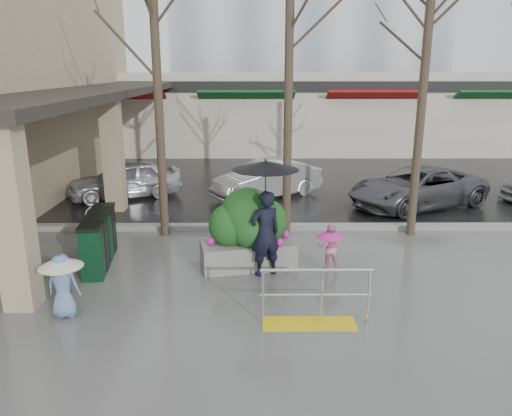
{
  "coord_description": "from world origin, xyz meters",
  "views": [
    {
      "loc": [
        0.35,
        -8.92,
        4.26
      ],
      "look_at": [
        0.39,
        1.57,
        1.3
      ],
      "focal_mm": 35.0,
      "sensor_mm": 36.0,
      "label": 1
    }
  ],
  "objects_px": {
    "child_blue": "(62,278)",
    "planter": "(248,229)",
    "tree_west": "(155,32)",
    "car_a": "(125,179)",
    "handrail": "(313,304)",
    "news_boxes": "(99,240)",
    "child_pink": "(330,244)",
    "car_c": "(417,187)",
    "car_b": "(267,179)",
    "tree_mideast": "(427,42)",
    "tree_midwest": "(290,25)",
    "woman": "(265,208)"
  },
  "relations": [
    {
      "from": "child_blue",
      "to": "planter",
      "type": "relative_size",
      "value": 0.53
    },
    {
      "from": "tree_west",
      "to": "car_a",
      "type": "distance_m",
      "value": 6.26
    },
    {
      "from": "handrail",
      "to": "news_boxes",
      "type": "bearing_deg",
      "value": 148.29
    },
    {
      "from": "child_pink",
      "to": "planter",
      "type": "xyz_separation_m",
      "value": [
        -1.77,
        0.25,
        0.26
      ]
    },
    {
      "from": "tree_west",
      "to": "car_c",
      "type": "bearing_deg",
      "value": 20.1
    },
    {
      "from": "planter",
      "to": "car_b",
      "type": "distance_m",
      "value": 6.11
    },
    {
      "from": "tree_mideast",
      "to": "car_c",
      "type": "bearing_deg",
      "value": 70.0
    },
    {
      "from": "planter",
      "to": "tree_mideast",
      "type": "bearing_deg",
      "value": 26.36
    },
    {
      "from": "child_blue",
      "to": "news_boxes",
      "type": "height_order",
      "value": "child_blue"
    },
    {
      "from": "handrail",
      "to": "tree_mideast",
      "type": "bearing_deg",
      "value": 56.81
    },
    {
      "from": "tree_midwest",
      "to": "woman",
      "type": "bearing_deg",
      "value": -103.04
    },
    {
      "from": "handrail",
      "to": "tree_west",
      "type": "relative_size",
      "value": 0.28
    },
    {
      "from": "tree_mideast",
      "to": "woman",
      "type": "distance_m",
      "value": 5.82
    },
    {
      "from": "tree_west",
      "to": "child_pink",
      "type": "bearing_deg",
      "value": -30.76
    },
    {
      "from": "child_blue",
      "to": "news_boxes",
      "type": "xyz_separation_m",
      "value": [
        -0.1,
        2.43,
        -0.14
      ]
    },
    {
      "from": "child_blue",
      "to": "tree_west",
      "type": "bearing_deg",
      "value": -100.45
    },
    {
      "from": "car_b",
      "to": "news_boxes",
      "type": "bearing_deg",
      "value": -67.32
    },
    {
      "from": "child_pink",
      "to": "child_blue",
      "type": "distance_m",
      "value": 5.42
    },
    {
      "from": "woman",
      "to": "child_pink",
      "type": "xyz_separation_m",
      "value": [
        1.4,
        0.28,
        -0.89
      ]
    },
    {
      "from": "tree_midwest",
      "to": "planter",
      "type": "bearing_deg",
      "value": -114.8
    },
    {
      "from": "planter",
      "to": "car_a",
      "type": "bearing_deg",
      "value": 124.91
    },
    {
      "from": "tree_west",
      "to": "tree_mideast",
      "type": "xyz_separation_m",
      "value": [
        6.5,
        0.0,
        -0.22
      ]
    },
    {
      "from": "car_b",
      "to": "woman",
      "type": "bearing_deg",
      "value": -36.18
    },
    {
      "from": "news_boxes",
      "to": "car_c",
      "type": "relative_size",
      "value": 0.47
    },
    {
      "from": "handrail",
      "to": "news_boxes",
      "type": "relative_size",
      "value": 0.9
    },
    {
      "from": "handrail",
      "to": "child_pink",
      "type": "distance_m",
      "value": 2.51
    },
    {
      "from": "planter",
      "to": "news_boxes",
      "type": "distance_m",
      "value": 3.33
    },
    {
      "from": "child_blue",
      "to": "woman",
      "type": "bearing_deg",
      "value": -150.89
    },
    {
      "from": "child_pink",
      "to": "child_blue",
      "type": "relative_size",
      "value": 0.88
    },
    {
      "from": "tree_midwest",
      "to": "tree_mideast",
      "type": "bearing_deg",
      "value": -0.0
    },
    {
      "from": "child_blue",
      "to": "planter",
      "type": "height_order",
      "value": "planter"
    },
    {
      "from": "planter",
      "to": "child_pink",
      "type": "bearing_deg",
      "value": -8.14
    },
    {
      "from": "woman",
      "to": "child_pink",
      "type": "height_order",
      "value": "woman"
    },
    {
      "from": "child_blue",
      "to": "car_c",
      "type": "bearing_deg",
      "value": -137.51
    },
    {
      "from": "car_a",
      "to": "car_c",
      "type": "relative_size",
      "value": 0.82
    },
    {
      "from": "woman",
      "to": "child_blue",
      "type": "height_order",
      "value": "woman"
    },
    {
      "from": "child_pink",
      "to": "woman",
      "type": "bearing_deg",
      "value": 18.75
    },
    {
      "from": "child_blue",
      "to": "car_c",
      "type": "distance_m",
      "value": 11.15
    },
    {
      "from": "child_pink",
      "to": "tree_mideast",
      "type": "bearing_deg",
      "value": -129.08
    },
    {
      "from": "tree_mideast",
      "to": "news_boxes",
      "type": "bearing_deg",
      "value": -164.92
    },
    {
      "from": "tree_mideast",
      "to": "car_b",
      "type": "xyz_separation_m",
      "value": [
        -3.7,
        3.95,
        -4.23
      ]
    },
    {
      "from": "handrail",
      "to": "car_a",
      "type": "height_order",
      "value": "car_a"
    },
    {
      "from": "child_pink",
      "to": "planter",
      "type": "bearing_deg",
      "value": -0.63
    },
    {
      "from": "tree_mideast",
      "to": "child_blue",
      "type": "distance_m",
      "value": 9.67
    },
    {
      "from": "child_blue",
      "to": "car_c",
      "type": "height_order",
      "value": "car_c"
    },
    {
      "from": "news_boxes",
      "to": "tree_mideast",
      "type": "bearing_deg",
      "value": 8.47
    },
    {
      "from": "child_pink",
      "to": "child_blue",
      "type": "height_order",
      "value": "child_blue"
    },
    {
      "from": "child_blue",
      "to": "planter",
      "type": "xyz_separation_m",
      "value": [
        3.22,
        2.36,
        0.13
      ]
    },
    {
      "from": "planter",
      "to": "tree_west",
      "type": "bearing_deg",
      "value": 136.3
    },
    {
      "from": "tree_mideast",
      "to": "woman",
      "type": "bearing_deg",
      "value": -145.87
    }
  ]
}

